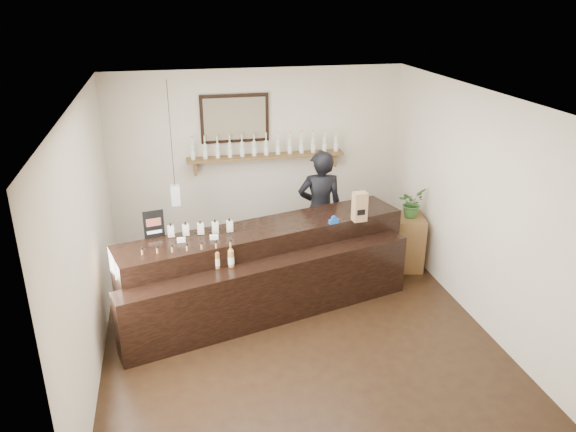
{
  "coord_description": "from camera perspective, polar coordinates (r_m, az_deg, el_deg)",
  "views": [
    {
      "loc": [
        -1.34,
        -5.75,
        3.84
      ],
      "look_at": [
        0.07,
        0.7,
        1.18
      ],
      "focal_mm": 35.0,
      "sensor_mm": 36.0,
      "label": 1
    }
  ],
  "objects": [
    {
      "name": "tape_dispenser",
      "position": [
        7.22,
        4.68,
        -0.46
      ],
      "size": [
        0.13,
        0.08,
        0.11
      ],
      "color": "#1749A2",
      "rests_on": "counter"
    },
    {
      "name": "room_shell",
      "position": [
        6.28,
        0.72,
        2.04
      ],
      "size": [
        5.0,
        5.0,
        5.0
      ],
      "color": "beige",
      "rests_on": "ground"
    },
    {
      "name": "potted_plant",
      "position": [
        8.23,
        12.43,
        1.32
      ],
      "size": [
        0.5,
        0.49,
        0.42
      ],
      "primitive_type": "imported",
      "rotation": [
        0.0,
        0.0,
        0.69
      ],
      "color": "#336126",
      "rests_on": "side_cabinet"
    },
    {
      "name": "ground",
      "position": [
        7.04,
        0.65,
        -11.1
      ],
      "size": [
        5.0,
        5.0,
        0.0
      ],
      "primitive_type": "plane",
      "color": "black",
      "rests_on": "ground"
    },
    {
      "name": "counter",
      "position": [
        7.23,
        -2.12,
        -5.63
      ],
      "size": [
        3.83,
        1.97,
        1.23
      ],
      "color": "black",
      "rests_on": "ground"
    },
    {
      "name": "paper_bag",
      "position": [
        7.29,
        7.29,
        0.95
      ],
      "size": [
        0.19,
        0.15,
        0.39
      ],
      "color": "#A2734E",
      "rests_on": "counter"
    },
    {
      "name": "back_wall_decor",
      "position": [
        8.47,
        -3.88,
        7.63
      ],
      "size": [
        2.66,
        0.96,
        1.69
      ],
      "color": "brown",
      "rests_on": "ground"
    },
    {
      "name": "shopkeeper",
      "position": [
        8.1,
        3.28,
        1.41
      ],
      "size": [
        0.78,
        0.56,
        2.01
      ],
      "primitive_type": "imported",
      "rotation": [
        0.0,
        0.0,
        3.03
      ],
      "color": "black",
      "rests_on": "ground"
    },
    {
      "name": "promo_sign",
      "position": [
        6.93,
        -13.48,
        -0.81
      ],
      "size": [
        0.24,
        0.07,
        0.34
      ],
      "color": "black",
      "rests_on": "counter"
    },
    {
      "name": "side_cabinet",
      "position": [
        8.46,
        12.09,
        -2.56
      ],
      "size": [
        0.51,
        0.63,
        0.8
      ],
      "color": "brown",
      "rests_on": "ground"
    }
  ]
}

